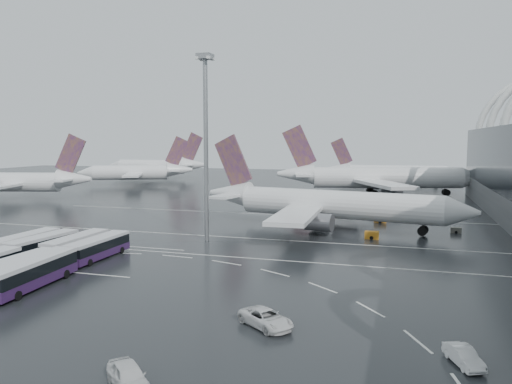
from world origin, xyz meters
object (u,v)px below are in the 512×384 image
(jet_remote_mid, at_px, (138,173))
(bus_row_near_a, at_px, (24,243))
(jet_remote_west, at_px, (21,182))
(van_curve_c, at_px, (464,356))
(bus_row_near_c, at_px, (76,245))
(floodlight_mast, at_px, (206,125))
(airliner_gate_b, at_px, (376,178))
(bus_row_far_b, at_px, (15,269))
(gse_cart_belly_d, at_px, (456,230))
(van_curve_b, at_px, (129,377))
(van_curve_a, at_px, (266,318))
(bus_row_near_d, at_px, (98,247))
(airliner_main, at_px, (325,205))
(bus_row_near_b, at_px, (42,245))
(bus_row_far_c, at_px, (32,272))
(gse_cart_belly_a, at_px, (372,235))
(airliner_gate_c, at_px, (390,172))
(jet_remote_far, at_px, (158,167))
(gse_cart_belly_e, at_px, (380,219))

(jet_remote_mid, xyz_separation_m, bus_row_near_a, (42.18, -106.37, -3.10))
(jet_remote_west, xyz_separation_m, van_curve_c, (110.98, -78.38, -4.17))
(bus_row_near_c, relative_size, van_curve_c, 2.96)
(floodlight_mast, bearing_deg, airliner_gate_b, 73.04)
(bus_row_near_a, height_order, bus_row_far_b, bus_row_near_a)
(floodlight_mast, relative_size, gse_cart_belly_d, 16.60)
(bus_row_far_b, xyz_separation_m, gse_cart_belly_d, (53.65, 49.64, -1.16))
(van_curve_b, bearing_deg, airliner_gate_b, 38.41)
(van_curve_a, height_order, gse_cart_belly_d, van_curve_a)
(jet_remote_mid, xyz_separation_m, bus_row_near_d, (54.30, -105.53, -3.09))
(airliner_main, xyz_separation_m, van_curve_a, (2.94, -53.04, -3.75))
(van_curve_b, xyz_separation_m, floodlight_mast, (-14.15, 48.63, 18.66))
(bus_row_near_b, distance_m, bus_row_far_c, 16.61)
(gse_cart_belly_d, bearing_deg, bus_row_near_c, -146.96)
(van_curve_c, bearing_deg, bus_row_near_a, 138.23)
(van_curve_a, bearing_deg, gse_cart_belly_d, 15.45)
(bus_row_near_a, distance_m, bus_row_far_b, 15.89)
(bus_row_far_b, xyz_separation_m, gse_cart_belly_a, (39.14, 39.61, -1.02))
(airliner_main, bearing_deg, bus_row_near_d, -117.72)
(bus_row_near_c, distance_m, van_curve_b, 42.98)
(bus_row_near_b, height_order, van_curve_a, bus_row_near_b)
(airliner_gate_c, xyz_separation_m, jet_remote_far, (-98.84, -1.64, 0.76))
(jet_remote_mid, height_order, van_curve_a, jet_remote_mid)
(bus_row_near_a, distance_m, bus_row_near_b, 3.35)
(gse_cart_belly_a, bearing_deg, bus_row_near_a, -151.03)
(jet_remote_far, relative_size, bus_row_far_c, 3.35)
(bus_row_near_a, bearing_deg, gse_cart_belly_e, -46.29)
(jet_remote_mid, distance_m, jet_remote_far, 32.16)
(airliner_main, height_order, airliner_gate_b, airliner_gate_b)
(van_curve_c, bearing_deg, bus_row_near_c, 134.23)
(jet_remote_mid, height_order, gse_cart_belly_e, jet_remote_mid)
(airliner_gate_b, height_order, airliner_gate_c, airliner_gate_b)
(jet_remote_far, bearing_deg, bus_row_far_c, 110.08)
(airliner_gate_b, height_order, jet_remote_far, airliner_gate_b)
(jet_remote_far, bearing_deg, jet_remote_mid, 101.86)
(bus_row_far_c, distance_m, gse_cart_belly_d, 71.48)
(airliner_main, distance_m, airliner_gate_c, 104.09)
(airliner_main, relative_size, bus_row_near_b, 4.25)
(van_curve_c, bearing_deg, jet_remote_mid, 106.10)
(airliner_gate_b, xyz_separation_m, bus_row_near_d, (-33.70, -93.99, -3.73))
(bus_row_far_c, xyz_separation_m, van_curve_b, (23.19, -17.62, -0.98))
(bus_row_near_d, bearing_deg, bus_row_near_a, 94.00)
(jet_remote_mid, distance_m, van_curve_b, 158.52)
(jet_remote_mid, relative_size, van_curve_c, 9.64)
(airliner_gate_b, bearing_deg, bus_row_near_a, -130.41)
(van_curve_b, distance_m, van_curve_c, 24.85)
(bus_row_far_b, xyz_separation_m, gse_cart_belly_e, (39.69, 57.82, -0.98))
(airliner_gate_b, distance_m, jet_remote_west, 104.79)
(van_curve_a, distance_m, gse_cart_belly_e, 63.29)
(airliner_gate_c, height_order, van_curve_c, airliner_gate_c)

